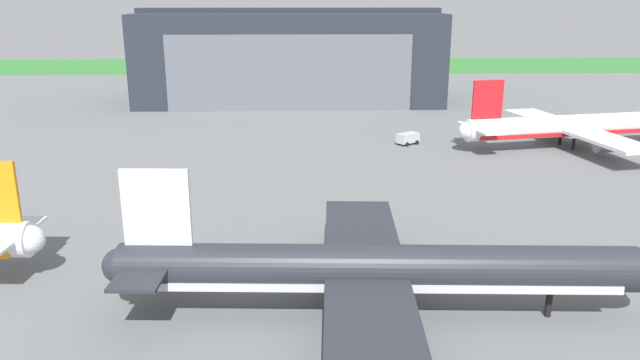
# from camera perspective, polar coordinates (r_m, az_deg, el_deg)

# --- Properties ---
(ground_plane) EXTENTS (440.00, 440.00, 0.00)m
(ground_plane) POSITION_cam_1_polar(r_m,az_deg,el_deg) (61.86, -0.82, -8.08)
(ground_plane) COLOR slate
(grass_field_strip) EXTENTS (440.00, 56.00, 0.08)m
(grass_field_strip) POSITION_cam_1_polar(r_m,az_deg,el_deg) (244.04, -1.67, 10.55)
(grass_field_strip) COLOR #347934
(grass_field_strip) RESTS_ON ground_plane
(maintenance_hangar) EXTENTS (74.60, 29.96, 23.12)m
(maintenance_hangar) POSITION_cam_1_polar(r_m,az_deg,el_deg) (159.18, -2.80, 11.29)
(maintenance_hangar) COLOR #232833
(maintenance_hangar) RESTS_ON ground_plane
(airliner_near_right) EXTENTS (45.93, 35.68, 12.70)m
(airliner_near_right) POSITION_cam_1_polar(r_m,az_deg,el_deg) (51.72, 5.13, -8.20)
(airliner_near_right) COLOR #282B33
(airliner_near_right) RESTS_ON ground_plane
(airliner_far_right) EXTENTS (44.61, 37.30, 12.39)m
(airliner_far_right) POSITION_cam_1_polar(r_m,az_deg,el_deg) (118.66, 22.62, 4.61)
(airliner_far_right) COLOR silver
(airliner_far_right) RESTS_ON ground_plane
(fuel_bowser) EXTENTS (4.53, 4.02, 2.06)m
(fuel_bowser) POSITION_cam_1_polar(r_m,az_deg,el_deg) (113.20, 8.14, 3.87)
(fuel_bowser) COLOR #B7BCC6
(fuel_bowser) RESTS_ON ground_plane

